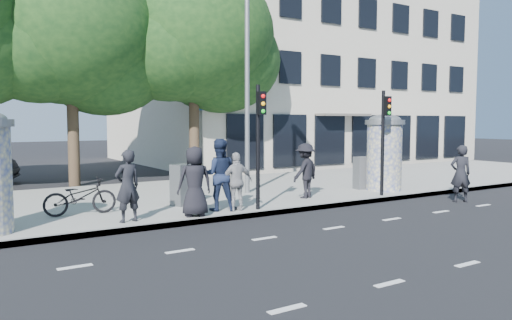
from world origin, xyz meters
TOP-DOWN VIEW (x-y plane):
  - ground at (0.00, 0.00)m, footprint 120.00×120.00m
  - sidewalk at (0.00, 7.50)m, footprint 40.00×8.00m
  - curb at (0.00, 3.55)m, footprint 40.00×0.10m
  - lane_dash_near at (0.00, -2.20)m, footprint 32.00×0.12m
  - lane_dash_far at (0.00, 1.40)m, footprint 32.00×0.12m
  - ad_column_right at (5.20, 4.70)m, footprint 1.36×1.36m
  - traffic_pole_near at (-0.60, 3.79)m, footprint 0.22×0.31m
  - traffic_pole_far at (4.20, 3.79)m, footprint 0.22×0.31m
  - street_lamp at (0.80, 6.63)m, footprint 0.25×0.93m
  - tree_near_left at (-3.50, 12.70)m, footprint 6.80×6.80m
  - tree_center at (1.50, 12.30)m, footprint 7.00×7.00m
  - building at (12.00, 19.99)m, footprint 20.30×15.85m
  - ped_a at (-2.50, 3.85)m, footprint 0.97×0.73m
  - ped_b at (-4.17, 4.06)m, footprint 0.70×0.52m
  - ped_c at (-1.59, 4.26)m, footprint 1.16×1.06m
  - ped_d at (1.76, 4.76)m, footprint 1.26×0.96m
  - ped_e at (-1.20, 3.97)m, footprint 0.96×0.58m
  - man_road at (6.00, 2.22)m, footprint 0.79×0.71m
  - bicycle at (-4.92, 5.61)m, footprint 0.73×1.84m
  - cabinet_left at (-2.10, 5.58)m, footprint 0.69×0.61m
  - cabinet_right at (4.77, 5.33)m, footprint 0.59×0.46m

SIDE VIEW (x-z plane):
  - ground at x=0.00m, z-range 0.00..0.00m
  - lane_dash_near at x=0.00m, z-range 0.00..0.01m
  - lane_dash_far at x=0.00m, z-range 0.00..0.01m
  - sidewalk at x=0.00m, z-range 0.00..0.15m
  - curb at x=0.00m, z-range -0.01..0.15m
  - bicycle at x=-4.92m, z-range 0.15..1.10m
  - cabinet_right at x=4.77m, z-range 0.15..1.30m
  - cabinet_left at x=-2.10m, z-range 0.15..1.34m
  - man_road at x=6.00m, z-range 0.00..1.81m
  - ped_e at x=-1.20m, z-range 0.15..1.73m
  - ped_d at x=1.76m, z-range 0.15..1.88m
  - ped_b at x=-4.17m, z-range 0.15..1.89m
  - ped_a at x=-2.50m, z-range 0.15..1.94m
  - ped_c at x=-1.59m, z-range 0.15..2.10m
  - ad_column_right at x=5.20m, z-range 0.21..2.86m
  - traffic_pole_near at x=-0.60m, z-range 0.53..3.93m
  - traffic_pole_far at x=4.20m, z-range 0.53..3.93m
  - street_lamp at x=0.80m, z-range 0.79..8.79m
  - building at x=12.00m, z-range -0.01..11.99m
  - tree_near_left at x=-3.50m, z-range 1.58..10.55m
  - tree_center at x=1.50m, z-range 1.66..10.96m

